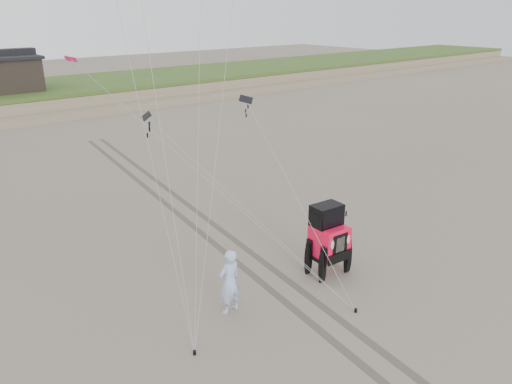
# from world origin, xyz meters

# --- Properties ---
(ground) EXTENTS (160.00, 160.00, 0.00)m
(ground) POSITION_xyz_m (0.00, 0.00, 0.00)
(ground) COLOR #6B6054
(ground) RESTS_ON ground
(jeep) EXTENTS (2.60, 5.27, 1.90)m
(jeep) POSITION_xyz_m (2.81, 0.93, 0.95)
(jeep) COLOR #FF103B
(jeep) RESTS_ON ground
(man) EXTENTS (0.74, 0.51, 1.96)m
(man) POSITION_xyz_m (-1.00, 1.21, 0.98)
(man) COLOR #99B4ED
(man) RESTS_ON ground
(stake_main) EXTENTS (0.08, 0.08, 0.12)m
(stake_main) POSITION_xyz_m (-2.86, 0.25, 0.06)
(stake_main) COLOR black
(stake_main) RESTS_ON ground
(stake_aux) EXTENTS (0.08, 0.08, 0.12)m
(stake_aux) POSITION_xyz_m (1.76, -1.15, 0.06)
(stake_aux) COLOR black
(stake_aux) RESTS_ON ground
(tire_tracks) EXTENTS (5.22, 29.74, 0.01)m
(tire_tracks) POSITION_xyz_m (2.00, 8.00, 0.00)
(tire_tracks) COLOR #4C443D
(tire_tracks) RESTS_ON ground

